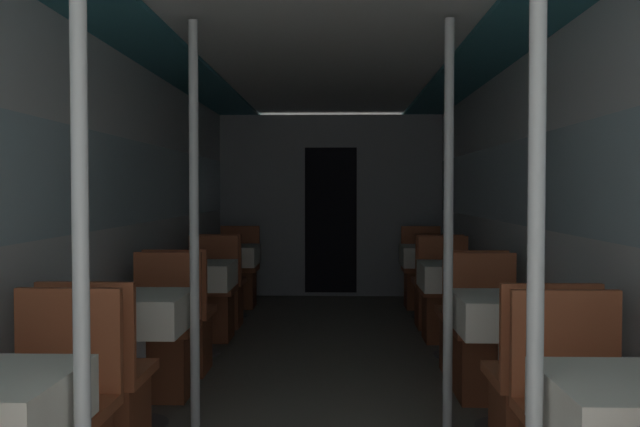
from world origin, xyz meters
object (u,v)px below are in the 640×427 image
at_px(chair_right_near_3, 437,298).
at_px(support_pole_left_1, 194,225).
at_px(support_pole_left_0, 81,252).
at_px(chair_right_far_1, 487,353).
at_px(dining_table_left_1, 135,319).
at_px(chair_right_near_2, 470,335).
at_px(chair_left_near_2, 181,334).
at_px(chair_left_near_1, 100,407).
at_px(chair_left_far_1, 161,351).
at_px(chair_right_far_3, 422,282).
at_px(chair_left_far_2, 210,307).
at_px(chair_left_far_3, 238,282).
at_px(chair_left_near_3, 221,297).
at_px(dining_table_right_1, 509,321).
at_px(dining_table_left_3, 230,259).
at_px(dining_table_right_3, 429,260).
at_px(dining_table_left_2, 197,280).
at_px(chair_right_near_1, 539,410).
at_px(support_pole_right_0, 536,253).
at_px(support_pole_right_1, 448,225).
at_px(chair_right_far_2, 446,308).
at_px(dining_table_right_2, 457,281).

bearing_deg(chair_right_near_3, support_pole_left_1, -121.10).
height_order(support_pole_left_0, chair_right_far_1, support_pole_left_0).
bearing_deg(dining_table_left_1, chair_right_near_2, 28.96).
bearing_deg(chair_left_near_2, chair_left_near_1, -90.00).
relative_size(support_pole_left_0, chair_left_far_1, 2.48).
xyz_separation_m(support_pole_left_0, chair_right_far_3, (1.73, 5.77, -0.84)).
bearing_deg(chair_right_far_1, chair_left_far_2, -39.89).
bearing_deg(chair_left_far_3, chair_left_near_3, 90.00).
height_order(support_pole_left_1, chair_right_far_3, support_pole_left_1).
distance_m(chair_right_near_3, chair_right_far_3, 1.17).
relative_size(chair_left_near_3, dining_table_right_1, 1.23).
bearing_deg(chair_right_near_2, dining_table_left_3, 131.80).
relative_size(chair_left_near_2, dining_table_right_3, 1.23).
bearing_deg(chair_left_near_1, chair_left_far_3, 90.00).
distance_m(dining_table_right_3, chair_right_near_3, 0.66).
xyz_separation_m(chair_left_far_1, chair_left_near_2, (0.00, 0.56, 0.00)).
height_order(support_pole_left_0, chair_left_near_1, support_pole_left_0).
bearing_deg(dining_table_left_2, chair_right_near_1, -48.20).
distance_m(chair_left_far_2, chair_right_near_2, 2.37).
height_order(chair_left_far_2, dining_table_right_1, chair_left_far_2).
height_order(dining_table_left_1, chair_left_far_3, chair_left_far_3).
distance_m(chair_left_far_3, support_pole_right_0, 6.08).
bearing_deg(chair_left_near_3, chair_right_near_1, -59.11).
bearing_deg(chair_right_near_3, dining_table_left_1, -125.75).
bearing_deg(chair_left_near_3, support_pole_left_1, -83.35).
xyz_separation_m(support_pole_left_0, chair_right_near_1, (1.73, 1.14, -0.84)).
distance_m(chair_left_near_2, chair_left_far_2, 1.17).
bearing_deg(dining_table_left_2, chair_left_far_2, 90.00).
bearing_deg(chair_right_near_2, support_pole_right_1, -106.32).
xyz_separation_m(chair_right_far_1, chair_right_far_2, (0.00, 1.73, 0.00)).
relative_size(chair_left_near_1, dining_table_left_3, 1.23).
bearing_deg(support_pole_right_1, chair_right_near_2, 73.68).
xyz_separation_m(dining_table_left_3, support_pole_right_1, (1.73, -3.46, 0.53)).
xyz_separation_m(dining_table_left_1, chair_left_near_2, (0.00, 1.14, -0.31)).
bearing_deg(chair_left_far_2, chair_right_near_3, -164.84).
xyz_separation_m(chair_left_far_2, dining_table_right_2, (2.07, -0.58, 0.31)).
height_order(chair_left_near_2, chair_right_far_1, same).
height_order(chair_right_far_1, chair_right_near_2, same).
bearing_deg(chair_right_near_1, dining_table_right_1, 90.00).
distance_m(chair_left_far_2, dining_table_left_3, 1.19).
relative_size(chair_right_far_2, chair_right_far_3, 1.00).
height_order(chair_left_near_1, dining_table_right_3, chair_left_near_1).
height_order(chair_left_far_3, chair_right_far_2, same).
relative_size(support_pole_right_1, chair_right_near_2, 2.48).
xyz_separation_m(dining_table_left_3, dining_table_right_1, (2.07, -3.46, 0.00)).
relative_size(support_pole_left_0, support_pole_right_1, 1.00).
bearing_deg(chair_right_near_2, support_pole_left_0, -121.10).
relative_size(chair_left_near_3, chair_left_far_3, 1.00).
relative_size(dining_table_left_2, support_pole_right_1, 0.33).
bearing_deg(dining_table_left_1, dining_table_right_2, 39.89).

